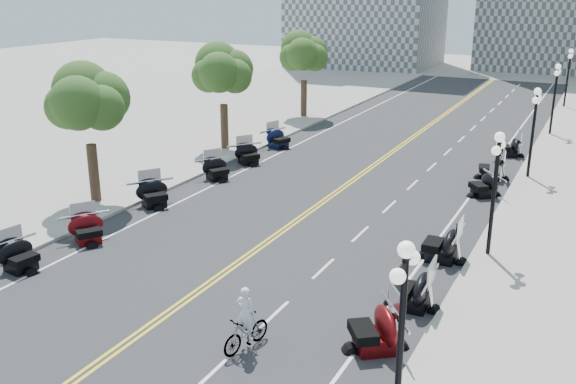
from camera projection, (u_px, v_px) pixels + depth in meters
The scene contains 46 objects.
ground at pixel (251, 254), 25.91m from camera, with size 160.00×160.00×0.00m, color gray.
road at pixel (344, 187), 34.40m from camera, with size 16.00×90.00×0.01m, color #333335.
centerline_yellow_a at pixel (342, 186), 34.45m from camera, with size 0.12×90.00×0.00m, color yellow.
centerline_yellow_b at pixel (346, 187), 34.35m from camera, with size 0.12×90.00×0.00m, color yellow.
edge_line_north at pixel (464, 204), 31.66m from camera, with size 0.12×90.00×0.00m, color white.
edge_line_south at pixel (241, 172), 37.14m from camera, with size 0.12×90.00×0.00m, color white.
lane_dash_4 at pixel (207, 378), 17.75m from camera, with size 0.12×2.00×0.00m, color white.
lane_dash_5 at pixel (274, 314), 21.14m from camera, with size 0.12×2.00×0.00m, color white.
lane_dash_6 at pixel (323, 269), 24.54m from camera, with size 0.12×2.00×0.00m, color white.
lane_dash_7 at pixel (360, 234), 27.93m from camera, with size 0.12×2.00×0.00m, color white.
lane_dash_8 at pixel (389, 207), 31.33m from camera, with size 0.12×2.00×0.00m, color white.
lane_dash_9 at pixel (413, 185), 34.72m from camera, with size 0.12×2.00×0.00m, color white.
lane_dash_10 at pixel (432, 167), 38.12m from camera, with size 0.12×2.00×0.00m, color white.
lane_dash_11 at pixel (448, 152), 41.52m from camera, with size 0.12×2.00×0.00m, color white.
lane_dash_12 at pixel (461, 139), 44.91m from camera, with size 0.12×2.00×0.00m, color white.
lane_dash_13 at pixel (473, 128), 48.31m from camera, with size 0.12×2.00×0.00m, color white.
lane_dash_14 at pixel (483, 119), 51.70m from camera, with size 0.12×2.00×0.00m, color white.
lane_dash_15 at pixel (492, 110), 55.10m from camera, with size 0.12×2.00×0.00m, color white.
lane_dash_16 at pixel (500, 103), 58.49m from camera, with size 0.12×2.00×0.00m, color white.
lane_dash_17 at pixel (507, 96), 61.89m from camera, with size 0.12×2.00×0.00m, color white.
lane_dash_18 at pixel (513, 90), 65.28m from camera, with size 0.12×2.00×0.00m, color white.
lane_dash_19 at pixel (519, 85), 68.68m from camera, with size 0.12×2.00×0.00m, color white.
sidewalk_north at pixel (553, 216), 29.88m from camera, with size 5.00×90.00×0.15m, color #9E9991.
sidewalk_south at pixel (183, 162), 38.87m from camera, with size 5.00×90.00×0.15m, color #9E9991.
street_lamp_1 at pixel (401, 343), 14.63m from camera, with size 0.50×1.20×4.90m, color black, non-canonical shape.
street_lamp_2 at pixel (494, 195), 24.82m from camera, with size 0.50×1.20×4.90m, color black, non-canonical shape.
street_lamp_3 at pixel (533, 133), 35.01m from camera, with size 0.50×1.20×4.90m, color black, non-canonical shape.
street_lamp_4 at pixel (554, 100), 45.19m from camera, with size 0.50×1.20×4.90m, color black, non-canonical shape.
street_lamp_5 at pixel (568, 78), 55.38m from camera, with size 0.50×1.20×4.90m, color black, non-canonical shape.
tree_2 at pixel (87, 109), 30.42m from camera, with size 4.80×4.80×9.20m, color #235619, non-canonical shape.
tree_3 at pixel (223, 77), 40.60m from camera, with size 4.80×4.80×9.20m, color #235619, non-canonical shape.
tree_4 at pixel (304, 58), 50.79m from camera, with size 4.80×4.80×9.20m, color #235619, non-canonical shape.
motorcycle_n_4 at pixel (375, 327), 18.92m from camera, with size 2.17×2.17×1.52m, color #590A0C, non-canonical shape.
motorcycle_n_5 at pixel (412, 288), 21.41m from camera, with size 2.09×2.09×1.46m, color black, non-canonical shape.
motorcycle_n_6 at pixel (442, 242), 25.07m from camera, with size 2.16×2.16×1.51m, color black, non-canonical shape.
motorcycle_n_8 at pixel (484, 184), 32.67m from camera, with size 1.95×1.95×1.37m, color black, non-canonical shape.
motorcycle_n_9 at pixel (492, 167), 35.57m from camera, with size 2.07×2.07×1.45m, color black, non-canonical shape.
motorcycle_n_10 at pixel (510, 146), 40.30m from camera, with size 1.91×1.91×1.33m, color black, non-canonical shape.
motorcycle_s_4 at pixel (19, 254), 24.22m from camera, with size 1.87×1.87×1.31m, color black, non-canonical shape.
motorcycle_s_5 at pixel (87, 228), 26.85m from camera, with size 1.88×1.88×1.31m, color #590A0C, non-canonical shape.
motorcycle_s_6 at pixel (154, 193), 31.22m from camera, with size 2.01×2.01×1.40m, color black, non-canonical shape.
motorcycle_s_7 at pixel (217, 168), 35.52m from camera, with size 1.88×1.88×1.31m, color black, non-canonical shape.
motorcycle_s_8 at pixel (248, 153), 38.58m from camera, with size 1.92×1.92×1.35m, color black, non-canonical shape.
motorcycle_s_9 at pixel (278, 138), 42.38m from camera, with size 1.98×1.98×1.38m, color black, non-canonical shape.
bicycle at pixel (246, 332), 19.01m from camera, with size 0.52×1.84×1.11m, color #A51414.
cyclist_rider at pixel (245, 290), 18.58m from camera, with size 0.61×0.40×1.69m, color silver.
Camera 1 is at (12.08, -20.63, 10.41)m, focal length 40.00 mm.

